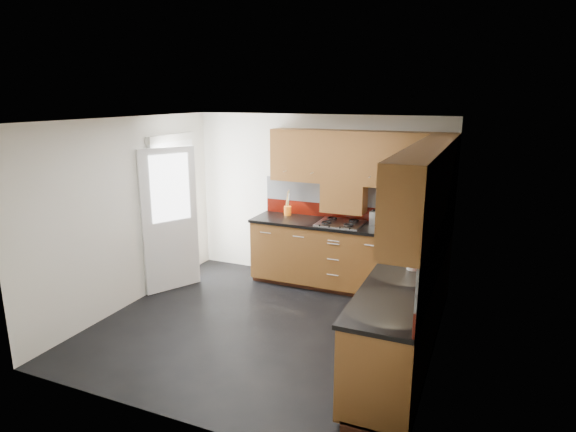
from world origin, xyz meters
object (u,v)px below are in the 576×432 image
at_px(gas_hob, 340,223).
at_px(food_processor, 418,235).
at_px(toaster, 380,218).
at_px(utensil_pot, 288,209).

distance_m(gas_hob, food_processor, 1.27).
relative_size(toaster, food_processor, 0.98).
bearing_deg(toaster, gas_hob, -159.86).
distance_m(gas_hob, toaster, 0.55).
xyz_separation_m(toaster, food_processor, (0.61, -0.76, 0.03)).
height_order(utensil_pot, food_processor, utensil_pot).
bearing_deg(food_processor, gas_hob, 153.14).
xyz_separation_m(gas_hob, food_processor, (1.13, -0.57, 0.11)).
height_order(toaster, food_processor, food_processor).
height_order(gas_hob, utensil_pot, utensil_pot).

